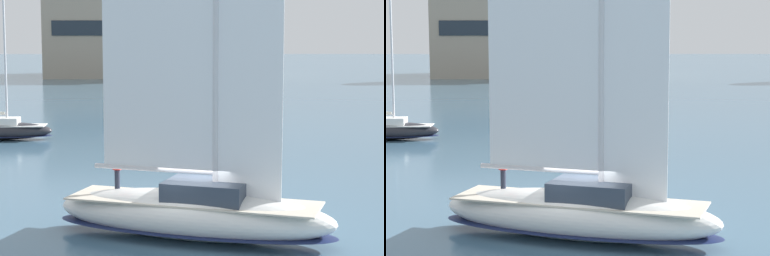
# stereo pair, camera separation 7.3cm
# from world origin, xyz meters

# --- Properties ---
(ground_plane) EXTENTS (400.00, 400.00, 0.00)m
(ground_plane) POSITION_xyz_m (0.00, 0.00, 0.00)
(ground_plane) COLOR #42667F
(waterfront_building) EXTENTS (31.24, 18.73, 14.47)m
(waterfront_building) POSITION_xyz_m (-6.15, 94.06, 7.27)
(waterfront_building) COLOR tan
(waterfront_building) RESTS_ON ground
(sailboat_main) EXTENTS (10.69, 6.06, 14.17)m
(sailboat_main) POSITION_xyz_m (0.01, -0.00, 1.11)
(sailboat_main) COLOR white
(sailboat_main) RESTS_ON ground
(sailboat_moored_near_marina) EXTENTS (7.23, 2.15, 9.90)m
(sailboat_moored_near_marina) POSITION_xyz_m (-12.73, 24.16, 0.67)
(sailboat_moored_near_marina) COLOR #232328
(sailboat_moored_near_marina) RESTS_ON ground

